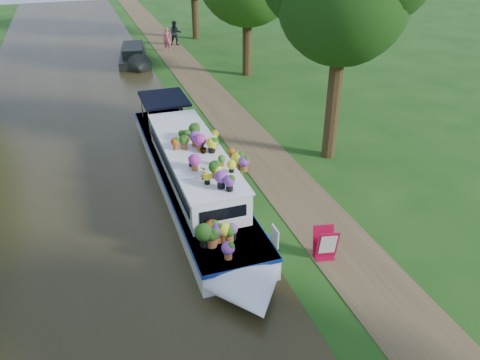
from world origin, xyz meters
The scene contains 9 objects.
ground centered at (0.00, 0.00, 0.00)m, with size 100.00×100.00×0.00m, color #1A4511.
canal_water centered at (-6.00, 0.00, 0.01)m, with size 10.00×100.00×0.02m, color black.
towpath centered at (1.20, 0.00, 0.01)m, with size 2.20×100.00×0.03m, color brown.
plant_boat centered at (-2.25, 1.67, 0.85)m, with size 2.29×13.52×2.31m.
second_boat centered at (-1.87, 20.27, 0.47)m, with size 2.48×6.15×1.15m.
sandwich_board centered at (0.45, -2.98, 0.47)m, with size 0.65×0.60×0.98m.
pedestrian_pink centered at (0.96, 22.57, 0.87)m, with size 0.61×0.40×1.68m, color #DC5A85.
pedestrian_dark centered at (1.90, 24.11, 0.95)m, with size 0.89×0.69×1.83m, color black.
verge_plant centered at (-0.60, 3.54, 0.20)m, with size 0.36×0.31×0.40m, color #206A21.
Camera 1 is at (-5.42, -12.43, 8.72)m, focal length 35.00 mm.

